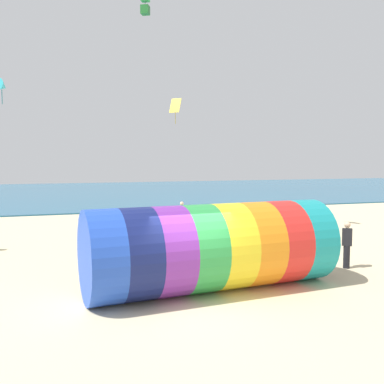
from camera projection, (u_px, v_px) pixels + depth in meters
ground_plane at (196, 305)px, 11.94m from camera, size 120.00×120.00×0.00m
sea at (89, 192)px, 51.01m from camera, size 120.00×40.00×0.10m
giant_inflatable_tube at (212, 247)px, 13.22m from camera, size 7.99×3.35×2.68m
kite_handler at (347, 244)px, 15.87m from camera, size 0.42×0.39×1.74m
kite_cyan_delta at (2, 86)px, 18.18m from camera, size 0.81×0.84×1.09m
kite_green_box at (145, 3)px, 26.99m from camera, size 0.69×0.69×1.44m
kite_yellow_diamond at (175, 106)px, 28.69m from camera, size 0.82×0.80×1.73m
bystander_near_water at (182, 215)px, 24.95m from camera, size 0.24×0.37×1.58m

